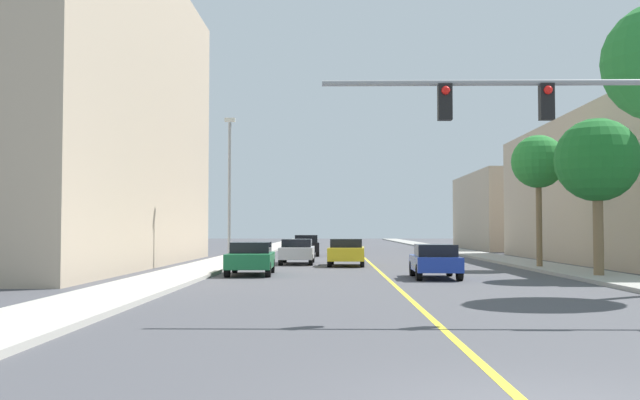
{
  "coord_description": "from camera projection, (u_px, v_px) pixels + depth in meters",
  "views": [
    {
      "loc": [
        -2.19,
        -7.62,
        1.98
      ],
      "look_at": [
        -2.62,
        16.62,
        2.98
      ],
      "focal_mm": 39.51,
      "sensor_mm": 36.0,
      "label": 1
    }
  ],
  "objects": [
    {
      "name": "palm_far",
      "position": [
        538.0,
        163.0,
        34.76
      ],
      "size": [
        2.63,
        2.63,
        6.48
      ],
      "color": "brown",
      "rests_on": "sidewalk_right"
    },
    {
      "name": "car_yellow",
      "position": [
        346.0,
        252.0,
        37.77
      ],
      "size": [
        2.06,
        4.07,
        1.45
      ],
      "rotation": [
        0.0,
        0.0,
        -0.04
      ],
      "color": "gold",
      "rests_on": "ground"
    },
    {
      "name": "sidewalk_left",
      "position": [
        242.0,
        256.0,
        49.61
      ],
      "size": [
        2.69,
        168.0,
        0.15
      ],
      "primitive_type": "cube",
      "color": "#B2ADA3",
      "rests_on": "ground"
    },
    {
      "name": "traffic_signal_mast",
      "position": [
        616.0,
        127.0,
        16.18
      ],
      "size": [
        10.14,
        0.36,
        5.61
      ],
      "color": "gray",
      "rests_on": "sidewalk_right"
    },
    {
      "name": "sidewalk_right",
      "position": [
        486.0,
        256.0,
        49.3
      ],
      "size": [
        2.69,
        168.0,
        0.15
      ],
      "primitive_type": "cube",
      "color": "#9E9B93",
      "rests_on": "ground"
    },
    {
      "name": "street_lamp",
      "position": [
        230.0,
        182.0,
        37.68
      ],
      "size": [
        0.56,
        0.28,
        7.8
      ],
      "color": "gray",
      "rests_on": "sidewalk_left"
    },
    {
      "name": "palm_mid",
      "position": [
        597.0,
        161.0,
        28.12
      ],
      "size": [
        3.34,
        3.34,
        6.27
      ],
      "color": "brown",
      "rests_on": "sidewalk_right"
    },
    {
      "name": "car_green",
      "position": [
        251.0,
        258.0,
        30.39
      ],
      "size": [
        2.01,
        4.09,
        1.41
      ],
      "rotation": [
        0.0,
        0.0,
        3.17
      ],
      "color": "#196638",
      "rests_on": "ground"
    },
    {
      "name": "building_right_far",
      "position": [
        559.0,
        211.0,
        68.94
      ],
      "size": [
        17.73,
        18.12,
        7.4
      ],
      "primitive_type": "cube",
      "color": "tan",
      "rests_on": "ground"
    },
    {
      "name": "car_blue",
      "position": [
        435.0,
        261.0,
        28.22
      ],
      "size": [
        1.85,
        3.89,
        1.37
      ],
      "rotation": [
        0.0,
        0.0,
        -0.02
      ],
      "color": "#1E389E",
      "rests_on": "ground"
    },
    {
      "name": "building_left_near",
      "position": [
        37.0,
        112.0,
        37.47
      ],
      "size": [
        13.52,
        27.59,
        16.46
      ],
      "primitive_type": "cube",
      "color": "tan",
      "rests_on": "ground"
    },
    {
      "name": "car_black",
      "position": [
        306.0,
        245.0,
        51.62
      ],
      "size": [
        2.01,
        3.93,
        1.54
      ],
      "rotation": [
        0.0,
        0.0,
        0.04
      ],
      "color": "black",
      "rests_on": "ground"
    },
    {
      "name": "ground",
      "position": [
        364.0,
        257.0,
        49.45
      ],
      "size": [
        192.0,
        192.0,
        0.0
      ],
      "primitive_type": "plane",
      "color": "#47474C"
    },
    {
      "name": "lane_marking_center",
      "position": [
        364.0,
        257.0,
        49.45
      ],
      "size": [
        0.16,
        144.0,
        0.01
      ],
      "primitive_type": "cube",
      "color": "yellow",
      "rests_on": "ground"
    },
    {
      "name": "car_silver",
      "position": [
        297.0,
        251.0,
        39.83
      ],
      "size": [
        1.86,
        4.56,
        1.41
      ],
      "rotation": [
        0.0,
        0.0,
        0.0
      ],
      "color": "#BCBCC1",
      "rests_on": "ground"
    }
  ]
}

